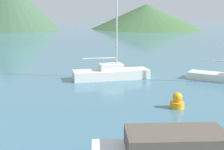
{
  "coord_description": "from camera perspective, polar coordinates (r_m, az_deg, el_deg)",
  "views": [
    {
      "loc": [
        -2.68,
        -4.04,
        5.02
      ],
      "look_at": [
        0.42,
        14.0,
        1.2
      ],
      "focal_mm": 50.0,
      "sensor_mm": 36.0,
      "label": 1
    }
  ],
  "objects": [
    {
      "name": "sailboat_outer",
      "position": [
        23.14,
        -0.18,
        0.43
      ],
      "size": [
        5.71,
        2.0,
        7.44
      ],
      "rotation": [
        0.0,
        0.0,
        0.07
      ],
      "color": "white",
      "rests_on": "ground_plane"
    },
    {
      "name": "hill_west",
      "position": [
        85.74,
        -18.77,
        12.34
      ],
      "size": [
        26.62,
        26.62,
        13.48
      ],
      "color": "#38563D",
      "rests_on": "ground_plane"
    },
    {
      "name": "buoy_marker",
      "position": [
        16.65,
        11.82,
        -4.77
      ],
      "size": [
        0.73,
        0.73,
        0.84
      ],
      "color": "orange",
      "rests_on": "ground_plane"
    },
    {
      "name": "hill_central",
      "position": [
        86.56,
        6.28,
        10.6
      ],
      "size": [
        29.88,
        29.88,
        6.64
      ],
      "color": "#3D6038",
      "rests_on": "ground_plane"
    }
  ]
}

